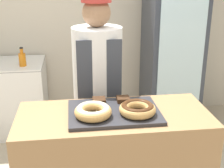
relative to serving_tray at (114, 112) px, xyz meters
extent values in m
cube|color=beige|center=(0.00, 2.13, 0.37)|extent=(8.00, 0.06, 2.70)
cube|color=#2D2D33|center=(0.00, 0.00, 0.00)|extent=(0.62, 0.45, 0.02)
torus|color=tan|center=(-0.15, -0.07, 0.05)|extent=(0.24, 0.24, 0.07)
torus|color=beige|center=(-0.15, -0.07, 0.06)|extent=(0.22, 0.22, 0.04)
torus|color=tan|center=(0.15, -0.07, 0.05)|extent=(0.24, 0.24, 0.07)
torus|color=#472814|center=(0.15, -0.07, 0.06)|extent=(0.22, 0.22, 0.04)
cube|color=#382111|center=(-0.09, 0.15, 0.03)|extent=(0.09, 0.09, 0.03)
cube|color=#382111|center=(0.09, 0.15, 0.03)|extent=(0.09, 0.09, 0.03)
cylinder|color=#4C4C51|center=(-0.06, 0.57, -0.56)|extent=(0.30, 0.30, 0.84)
cylinder|color=white|center=(-0.06, 0.57, 0.17)|extent=(0.41, 0.41, 0.63)
cube|color=#383D47|center=(-0.06, 0.38, -0.24)|extent=(0.35, 0.02, 1.32)
sphere|color=#936B4C|center=(-0.06, 0.57, 0.60)|extent=(0.23, 0.23, 0.23)
cube|color=#333842|center=(0.96, 1.74, 0.01)|extent=(0.64, 0.66, 1.99)
cube|color=silver|center=(0.96, 1.39, 0.05)|extent=(0.53, 0.02, 1.59)
cube|color=white|center=(-1.16, 1.74, -0.54)|extent=(1.09, 0.67, 0.87)
cylinder|color=orange|center=(-0.83, 1.58, -0.04)|extent=(0.08, 0.08, 0.15)
cylinder|color=orange|center=(-0.83, 1.58, 0.07)|extent=(0.04, 0.04, 0.06)
cylinder|color=black|center=(-0.83, 1.58, 0.10)|extent=(0.04, 0.04, 0.01)
camera|label=1|loc=(-0.26, -1.91, 0.91)|focal=50.00mm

